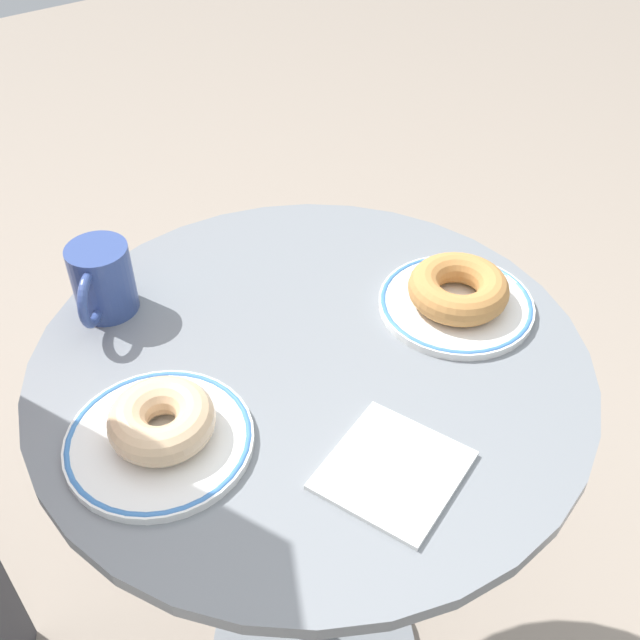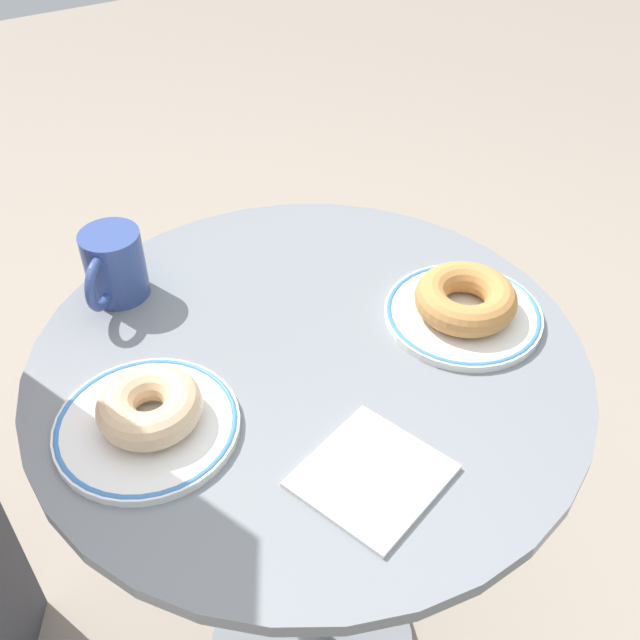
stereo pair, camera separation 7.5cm
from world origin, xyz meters
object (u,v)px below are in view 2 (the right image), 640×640
object	(u,v)px
cafe_table	(310,482)
coffee_mug	(113,266)
donut_old_fashioned	(466,298)
plate_right	(463,314)
paper_napkin	(372,476)
donut_glazed	(149,406)
plate_left	(147,426)

from	to	relation	value
cafe_table	coffee_mug	bearing A→B (deg)	125.86
donut_old_fashioned	plate_right	bearing A→B (deg)	7.13
plate_right	paper_napkin	xyz separation A→B (m)	(-0.23, -0.16, -0.00)
donut_old_fashioned	paper_napkin	distance (m)	0.28
paper_napkin	donut_glazed	bearing A→B (deg)	134.93
plate_left	plate_right	world-z (taller)	same
paper_napkin	cafe_table	bearing A→B (deg)	82.06
cafe_table	plate_right	distance (m)	0.33
plate_right	cafe_table	bearing A→B (deg)	171.47
donut_old_fashioned	coffee_mug	xyz separation A→B (m)	(-0.37, 0.25, 0.02)
plate_left	coffee_mug	bearing A→B (deg)	79.40
donut_old_fashioned	paper_napkin	bearing A→B (deg)	-146.08
donut_glazed	donut_old_fashioned	world-z (taller)	donut_glazed
donut_glazed	coffee_mug	bearing A→B (deg)	81.04
donut_old_fashioned	paper_napkin	xyz separation A→B (m)	(-0.23, -0.16, -0.03)
plate_right	paper_napkin	world-z (taller)	plate_right
donut_glazed	paper_napkin	xyz separation A→B (m)	(0.17, -0.17, -0.03)
coffee_mug	plate_right	bearing A→B (deg)	-34.68
cafe_table	paper_napkin	distance (m)	0.31
coffee_mug	donut_glazed	bearing A→B (deg)	-98.96
cafe_table	donut_old_fashioned	xyz separation A→B (m)	(0.20, -0.03, 0.28)
plate_left	plate_right	size ratio (longest dim) A/B	1.02
plate_right	paper_napkin	distance (m)	0.28
cafe_table	plate_left	bearing A→B (deg)	-175.93
plate_left	coffee_mug	world-z (taller)	coffee_mug
cafe_table	coffee_mug	xyz separation A→B (m)	(-0.16, 0.22, 0.29)
coffee_mug	donut_old_fashioned	bearing A→B (deg)	-34.68
plate_left	paper_napkin	xyz separation A→B (m)	(0.18, -0.17, -0.00)
plate_left	paper_napkin	bearing A→B (deg)	-43.76
cafe_table	coffee_mug	distance (m)	0.40
cafe_table	coffee_mug	size ratio (longest dim) A/B	7.17
plate_left	donut_glazed	world-z (taller)	donut_glazed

